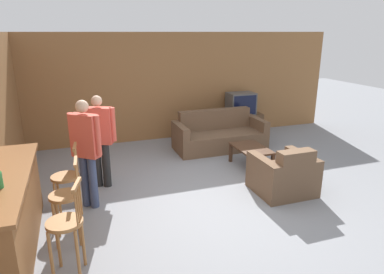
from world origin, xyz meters
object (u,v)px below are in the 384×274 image
armchair_near (284,176)px  person_by_counter (86,148)px  coffee_table (251,151)px  tv_unit (240,124)px  tv (241,104)px  bar_chair_far (67,182)px  person_by_window (99,137)px  bar_chair_mid (67,201)px  couch_far (219,136)px  bar_chair_near (67,229)px

armchair_near → person_by_counter: 3.21m
coffee_table → tv_unit: size_ratio=0.79×
tv → bar_chair_far: bearing=-144.8°
tv → tv_unit: bearing=90.0°
bar_chair_far → armchair_near: bearing=-5.1°
coffee_table → armchair_near: bearing=-91.5°
bar_chair_far → person_by_window: (0.55, 0.96, 0.33)m
bar_chair_far → coffee_table: 3.54m
tv_unit → person_by_counter: bearing=-145.4°
bar_chair_mid → couch_far: size_ratio=0.53×
bar_chair_far → tv_unit: 5.20m
bar_chair_near → bar_chair_far: size_ratio=1.00×
coffee_table → person_by_counter: (-3.12, -0.61, 0.60)m
bar_chair_near → person_by_window: size_ratio=0.69×
coffee_table → person_by_window: bearing=178.5°
coffee_table → tv: size_ratio=1.31×
armchair_near → person_by_window: 3.17m
couch_far → tv: bearing=40.4°
couch_far → armchair_near: (0.10, -2.48, 0.00)m
coffee_table → tv: tv is taller
bar_chair_mid → bar_chair_far: 0.61m
bar_chair_near → person_by_window: 2.33m
bar_chair_mid → tv_unit: 5.57m
armchair_near → tv: size_ratio=1.35×
tv_unit → person_by_window: 4.26m
bar_chair_far → person_by_window: 1.15m
bar_chair_mid → tv_unit: bar_chair_mid is taller
bar_chair_near → couch_far: bearing=46.4°
coffee_table → person_by_counter: size_ratio=0.54×
bar_chair_mid → tv: size_ratio=1.61×
bar_chair_near → bar_chair_far: same height
couch_far → tv: tv is taller
bar_chair_near → armchair_near: 3.54m
armchair_near → person_by_window: size_ratio=0.57×
coffee_table → person_by_counter: bearing=-168.9°
couch_far → tv_unit: bearing=40.5°
bar_chair_near → bar_chair_far: bearing=90.0°
coffee_table → tv_unit: bearing=68.8°
bar_chair_near → person_by_counter: bearing=79.0°
bar_chair_mid → tv_unit: bearing=40.3°
tv_unit → person_by_counter: person_by_counter is taller
person_by_window → coffee_table: bearing=-1.5°
bar_chair_far → coffee_table: size_ratio=1.23×
tv_unit → person_by_counter: 4.83m
bar_chair_mid → armchair_near: 3.41m
person_by_counter → tv: bearing=34.6°
coffee_table → bar_chair_mid: bearing=-156.4°
tv → bar_chair_near: bearing=-134.8°
tv → person_by_counter: size_ratio=0.41×
bar_chair_mid → coffee_table: 3.74m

